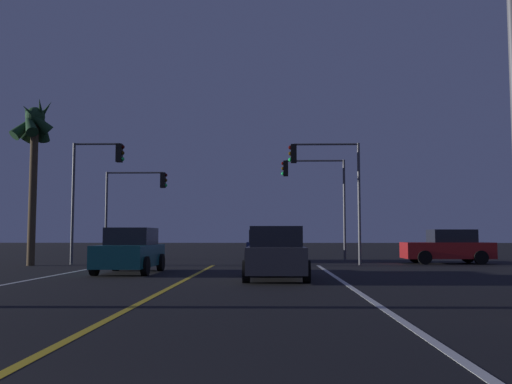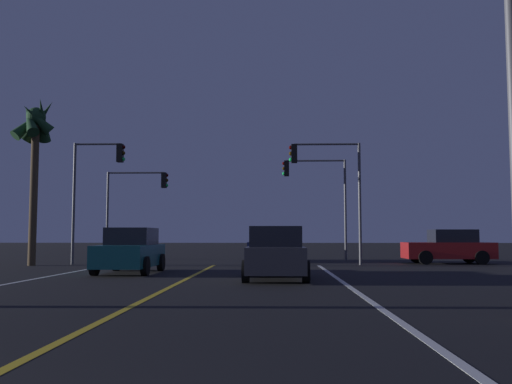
% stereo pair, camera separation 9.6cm
% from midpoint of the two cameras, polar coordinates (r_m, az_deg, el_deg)
% --- Properties ---
extents(lane_edge_right, '(0.16, 30.27, 0.01)m').
position_cam_midpoint_polar(lane_edge_right, '(11.46, 12.49, -11.46)').
color(lane_edge_right, silver).
rests_on(lane_edge_right, ground).
extents(lane_center_divider, '(0.16, 30.27, 0.01)m').
position_cam_midpoint_polar(lane_center_divider, '(11.62, -12.68, -11.37)').
color(lane_center_divider, gold).
rests_on(lane_center_divider, ground).
extents(car_oncoming, '(2.02, 4.30, 1.70)m').
position_cam_midpoint_polar(car_oncoming, '(21.55, -12.89, -5.93)').
color(car_oncoming, black).
rests_on(car_oncoming, ground).
extents(car_lead_same_lane, '(2.02, 4.30, 1.70)m').
position_cam_midpoint_polar(car_lead_same_lane, '(18.00, 1.91, -6.36)').
color(car_lead_same_lane, black).
rests_on(car_lead_same_lane, ground).
extents(car_crossing_side, '(4.30, 2.02, 1.70)m').
position_cam_midpoint_polar(car_crossing_side, '(29.52, 19.01, -5.37)').
color(car_crossing_side, black).
rests_on(car_crossing_side, ground).
extents(car_ahead_far, '(2.02, 4.30, 1.70)m').
position_cam_midpoint_polar(car_ahead_far, '(30.28, 0.80, -5.58)').
color(car_ahead_far, black).
rests_on(car_ahead_far, ground).
extents(traffic_light_near_right, '(3.47, 0.36, 5.88)m').
position_cam_midpoint_polar(traffic_light_near_right, '(27.09, 7.09, 1.81)').
color(traffic_light_near_right, '#4C4C51').
rests_on(traffic_light_near_right, ground).
extents(traffic_light_near_left, '(2.57, 0.36, 5.95)m').
position_cam_midpoint_polar(traffic_light_near_left, '(28.33, -16.16, 1.66)').
color(traffic_light_near_left, '#4C4C51').
rests_on(traffic_light_near_left, ground).
extents(traffic_light_far_right, '(3.72, 0.36, 5.81)m').
position_cam_midpoint_polar(traffic_light_far_right, '(32.53, 5.94, 0.70)').
color(traffic_light_far_right, '#4C4C51').
rests_on(traffic_light_far_right, ground).
extents(traffic_light_far_left, '(3.66, 0.36, 5.14)m').
position_cam_midpoint_polar(traffic_light_far_left, '(33.38, -12.24, -0.15)').
color(traffic_light_far_left, '#4C4C51').
rests_on(traffic_light_far_left, ground).
extents(street_lamp_right_near, '(2.77, 0.44, 7.44)m').
position_cam_midpoint_polar(street_lamp_right_near, '(10.74, 21.23, 14.25)').
color(street_lamp_right_near, '#4C4C51').
rests_on(street_lamp_right_near, ground).
extents(palm_tree_left_mid, '(2.11, 2.22, 7.99)m').
position_cam_midpoint_polar(palm_tree_left_mid, '(28.55, -21.83, 5.70)').
color(palm_tree_left_mid, '#473826').
rests_on(palm_tree_left_mid, ground).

